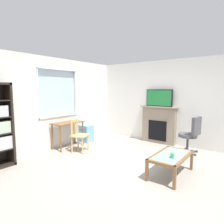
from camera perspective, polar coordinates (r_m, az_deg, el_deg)
The scene contains 11 objects.
ground at distance 4.43m, azimuth 4.49°, elevation -16.20°, with size 5.82×6.14×0.02m, color #9E9389.
wall_back_with_window at distance 5.88m, azimuth -17.07°, elevation 2.02°, with size 4.82×0.15×2.60m.
wall_right at distance 6.32m, azimuth 16.83°, elevation 2.70°, with size 0.12×5.34×2.60m, color silver.
desk_under_window at distance 5.85m, azimuth -12.73°, elevation -4.15°, with size 0.93×0.46×0.75m.
wooden_chair at distance 5.47m, azimuth -9.66°, elevation -6.57°, with size 0.52×0.51×0.90m.
plastic_drawer_unit at distance 6.48m, azimuth -7.58°, elevation -6.15°, with size 0.35×0.40×0.55m, color #72ADDB.
fireplace at distance 6.38m, azimuth 13.44°, elevation -3.59°, with size 0.26×1.17×1.17m.
tv at distance 6.27m, azimuth 13.59°, elevation 4.02°, with size 0.06×0.84×0.53m.
office_chair at distance 5.59m, azimuth 22.06°, elevation -5.73°, with size 0.58×0.59×1.00m.
coffee_table at distance 4.15m, azimuth 16.82°, elevation -12.59°, with size 1.09×0.57×0.42m.
sippy_cup at distance 3.95m, azimuth 17.18°, elevation -12.03°, with size 0.07×0.07×0.09m, color #33B770.
Camera 1 is at (-3.44, -2.19, 1.72)m, focal length 31.33 mm.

